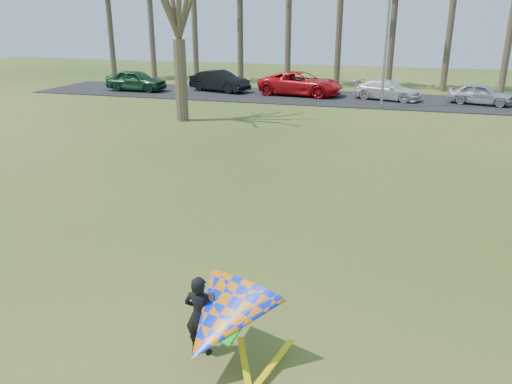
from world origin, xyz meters
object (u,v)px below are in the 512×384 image
(car_3, at_px, (387,90))
(car_0, at_px, (136,80))
(car_4, at_px, (481,94))
(car_1, at_px, (220,81))
(streetlight, at_px, (390,32))
(kite_flyer, at_px, (219,320))
(car_2, at_px, (301,83))

(car_3, bearing_deg, car_0, 108.42)
(car_3, bearing_deg, car_4, -77.14)
(car_1, height_order, car_3, car_1)
(car_3, xyz_separation_m, car_4, (5.73, -0.25, 0.01))
(streetlight, height_order, car_1, streetlight)
(car_1, xyz_separation_m, car_3, (12.05, -0.52, -0.12))
(car_4, relative_size, kite_flyer, 1.60)
(car_1, bearing_deg, car_2, -74.85)
(streetlight, bearing_deg, car_0, 173.01)
(car_4, bearing_deg, car_1, 102.21)
(car_3, height_order, car_4, car_4)
(car_1, relative_size, car_2, 0.79)
(car_0, bearing_deg, kite_flyer, -148.05)
(car_2, distance_m, car_3, 5.96)
(car_1, height_order, kite_flyer, kite_flyer)
(car_0, bearing_deg, car_1, -75.96)
(car_1, height_order, car_4, car_1)
(car_0, relative_size, car_2, 0.77)
(car_0, height_order, kite_flyer, kite_flyer)
(streetlight, xyz_separation_m, car_3, (0.01, 3.17, -3.76))
(car_1, bearing_deg, car_0, 120.13)
(streetlight, xyz_separation_m, car_4, (5.74, 2.92, -3.75))
(car_0, bearing_deg, car_3, -86.66)
(car_2, bearing_deg, car_0, 102.98)
(kite_flyer, bearing_deg, car_3, 87.53)
(streetlight, relative_size, car_3, 1.81)
(car_1, bearing_deg, kite_flyer, -143.03)
(streetlight, relative_size, kite_flyer, 3.35)
(car_1, distance_m, car_3, 12.07)
(car_0, xyz_separation_m, car_4, (23.83, 0.70, -0.11))
(car_4, bearing_deg, car_3, 102.17)
(streetlight, height_order, car_2, streetlight)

